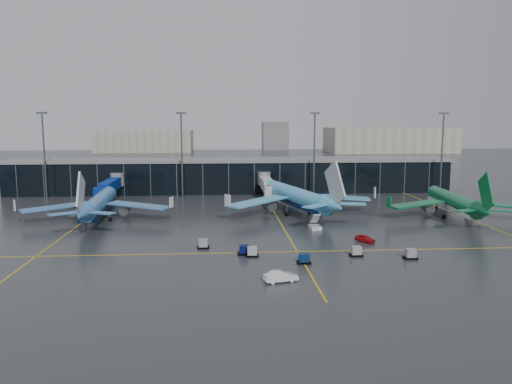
{
  "coord_description": "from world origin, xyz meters",
  "views": [
    {
      "loc": [
        -3.27,
        -100.06,
        22.98
      ],
      "look_at": [
        5.0,
        18.0,
        6.0
      ],
      "focal_mm": 35.0,
      "sensor_mm": 36.0,
      "label": 1
    }
  ],
  "objects": [
    {
      "name": "ground",
      "position": [
        0.0,
        0.0,
        0.0
      ],
      "size": [
        600.0,
        600.0,
        0.0
      ],
      "primitive_type": "plane",
      "color": "#282B2D",
      "rests_on": "ground"
    },
    {
      "name": "taxi_lines",
      "position": [
        10.0,
        10.61,
        0.01
      ],
      "size": [
        220.0,
        120.0,
        0.02
      ],
      "color": "gold",
      "rests_on": "ground"
    },
    {
      "name": "airliner_arkefly",
      "position": [
        -31.85,
        16.81,
        6.21
      ],
      "size": [
        37.72,
        42.36,
        12.41
      ],
      "primitive_type": null,
      "rotation": [
        0.0,
        0.0,
        0.06
      ],
      "color": "#3976BC",
      "rests_on": "ground"
    },
    {
      "name": "airliner_aer_lingus",
      "position": [
        52.15,
        14.2,
        6.04
      ],
      "size": [
        38.37,
        42.65,
        12.08
      ],
      "primitive_type": null,
      "rotation": [
        0.0,
        0.0,
        -0.1
      ],
      "color": "#0B6138",
      "rests_on": "ground"
    },
    {
      "name": "jet_bridges",
      "position": [
        -35.0,
        42.99,
        4.55
      ],
      "size": [
        94.0,
        27.5,
        7.2
      ],
      "color": "#595B60",
      "rests_on": "ground"
    },
    {
      "name": "baggage_carts",
      "position": [
        8.91,
        -17.93,
        0.76
      ],
      "size": [
        37.09,
        12.41,
        1.7
      ],
      "color": "black",
      "rests_on": "ground"
    },
    {
      "name": "terminal_pier",
      "position": [
        0.0,
        62.0,
        5.42
      ],
      "size": [
        142.0,
        17.0,
        10.7
      ],
      "color": "black",
      "rests_on": "ground"
    },
    {
      "name": "airliner_klm_near",
      "position": [
        14.96,
        21.23,
        6.99
      ],
      "size": [
        50.4,
        54.3,
        13.97
      ],
      "primitive_type": null,
      "rotation": [
        0.0,
        0.0,
        0.26
      ],
      "color": "#44A7DF",
      "rests_on": "ground"
    },
    {
      "name": "service_van_red",
      "position": [
        23.99,
        -8.85,
        0.7
      ],
      "size": [
        3.67,
        4.33,
        1.4
      ],
      "primitive_type": "imported",
      "rotation": [
        0.0,
        0.0,
        0.59
      ],
      "color": "#AF0D16",
      "rests_on": "ground"
    },
    {
      "name": "flood_masts",
      "position": [
        5.0,
        50.0,
        13.81
      ],
      "size": [
        203.0,
        0.5,
        25.5
      ],
      "color": "#595B60",
      "rests_on": "ground"
    },
    {
      "name": "distant_hangars",
      "position": [
        49.94,
        270.08,
        8.79
      ],
      "size": [
        260.0,
        71.0,
        22.0
      ],
      "color": "#B2AD99",
      "rests_on": "ground"
    },
    {
      "name": "service_van_white",
      "position": [
        5.14,
        -31.32,
        0.82
      ],
      "size": [
        5.23,
        2.9,
        1.63
      ],
      "primitive_type": "imported",
      "rotation": [
        0.0,
        0.0,
        1.82
      ],
      "color": "silver",
      "rests_on": "ground"
    },
    {
      "name": "mobile_airstair",
      "position": [
        16.61,
        3.08,
        0.77
      ],
      "size": [
        2.46,
        3.37,
        3.45
      ],
      "rotation": [
        0.0,
        0.0,
        0.08
      ],
      "color": "silver",
      "rests_on": "ground"
    }
  ]
}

